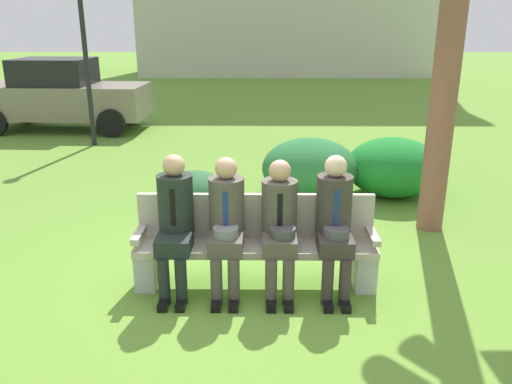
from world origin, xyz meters
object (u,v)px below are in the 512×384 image
Objects in this scene: seated_man_leftmost at (175,218)px; seated_man_rightmost at (335,219)px; seated_man_centerleft at (226,220)px; street_lamp at (85,45)px; shrub_far_lawn at (393,167)px; park_bench at (256,243)px; parked_car_near at (62,95)px; seated_man_centerright at (280,221)px; shrub_mid_lawn at (195,191)px; shrub_near_bench at (310,168)px.

seated_man_leftmost is 1.00× the size of seated_man_rightmost.
seated_man_centerleft is 0.40× the size of street_lamp.
seated_man_rightmost reaches higher than shrub_far_lawn.
seated_man_leftmost is at bearing -65.98° from street_lamp.
park_bench is 1.74× the size of seated_man_leftmost.
park_bench is 1.78× the size of seated_man_centerleft.
shrub_far_lawn is at bearing -30.45° from street_lamp.
seated_man_centerleft is at bearing -128.32° from shrub_far_lawn.
street_lamp reaches higher than park_bench.
park_bench is 8.96m from parked_car_near.
seated_man_centerright is 0.92× the size of shrub_far_lawn.
seated_man_rightmost reaches higher than seated_man_centerleft.
shrub_mid_lawn is at bearing -55.27° from parked_car_near.
parked_car_near is (-4.92, 7.76, 0.12)m from seated_man_centerright.
park_bench is 1.75× the size of seated_man_rightmost.
seated_man_centerright is 3.43m from shrub_far_lawn.
seated_man_centerright is at bearing -30.84° from park_bench.
street_lamp is at bearing 120.18° from park_bench.
seated_man_rightmost is 1.50× the size of shrub_mid_lawn.
street_lamp is (-2.74, 6.14, 1.29)m from seated_man_leftmost.
park_bench is 0.39m from seated_man_centerright.
seated_man_centerleft is (-0.28, -0.13, 0.29)m from park_bench.
seated_man_centerleft is 0.94× the size of shrub_far_lawn.
seated_man_centerright is 7.31m from street_lamp.
seated_man_rightmost is at bearing -113.69° from shrub_far_lawn.
seated_man_rightmost is (0.75, -0.13, 0.30)m from park_bench.
shrub_mid_lawn is (-1.63, -0.59, -0.16)m from shrub_near_bench.
street_lamp is (-3.73, 6.15, 1.32)m from seated_man_centerright.
shrub_far_lawn reaches higher than shrub_mid_lawn.
seated_man_centerleft is (0.49, -0.01, -0.02)m from seated_man_leftmost.
seated_man_centerright is 1.45× the size of shrub_mid_lawn.
seated_man_centerleft is at bearing -75.25° from shrub_mid_lawn.
shrub_far_lawn is at bearing 66.31° from seated_man_rightmost.
seated_man_centerright is 0.52m from seated_man_rightmost.
shrub_near_bench is (1.53, 2.80, -0.30)m from seated_man_leftmost.
street_lamp is (1.20, -1.60, 1.20)m from parked_car_near.
seated_man_centerleft reaches higher than shrub_mid_lawn.
parked_car_near is at bearing 144.17° from shrub_far_lawn.
seated_man_leftmost is 4.03m from shrub_far_lawn.
seated_man_centerright reaches higher than shrub_mid_lawn.
shrub_near_bench is at bearing -38.03° from street_lamp.
seated_man_leftmost is 1.51m from seated_man_rightmost.
street_lamp is at bearing 121.21° from seated_man_centerright.
seated_man_leftmost is at bearing 179.03° from seated_man_centerleft.
seated_man_rightmost is 2.82m from shrub_near_bench.
seated_man_centerleft is at bearing -154.08° from park_bench.
seated_man_rightmost is 3.18m from shrub_far_lawn.
seated_man_leftmost is at bearing -133.85° from shrub_far_lawn.
shrub_near_bench is 1.01× the size of shrub_far_lawn.
seated_man_leftmost is 1.02× the size of seated_man_centerleft.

